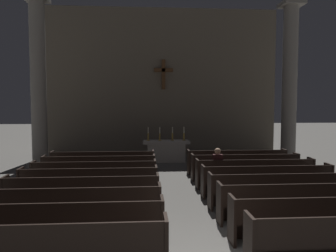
{
  "coord_description": "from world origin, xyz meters",
  "views": [
    {
      "loc": [
        -1.04,
        -5.31,
        2.79
      ],
      "look_at": [
        0.0,
        9.16,
        1.79
      ],
      "focal_mm": 35.84,
      "sensor_mm": 36.0,
      "label": 1
    }
  ],
  "objects_px": {
    "pew_right_row_4": "(282,190)",
    "pew_left_row_8": "(103,163)",
    "pew_right_row_2": "(326,218)",
    "column_right_second": "(290,86)",
    "pew_left_row_3": "(73,207)",
    "candlestick_outer_left": "(148,136)",
    "pew_left_row_4": "(82,194)",
    "pew_right_row_7": "(245,167)",
    "candlestick_outer_right": "(184,136)",
    "pew_right_row_6": "(255,173)",
    "pew_right_row_5": "(267,180)",
    "pew_left_row_7": "(99,169)",
    "column_left_second": "(38,85)",
    "lone_worshipper": "(217,167)",
    "pew_right_row_3": "(301,202)",
    "altar": "(166,150)",
    "candlestick_inner_right": "(172,136)",
    "candlestick_inner_left": "(160,136)",
    "pew_left_row_2": "(61,224)",
    "pew_left_row_5": "(89,183)",
    "pew_left_row_1": "(45,249)",
    "pew_left_row_6": "(95,175)",
    "pew_right_row_8": "(237,161)"
  },
  "relations": [
    {
      "from": "pew_left_row_1",
      "to": "pew_left_row_7",
      "type": "distance_m",
      "value": 6.53
    },
    {
      "from": "candlestick_outer_right",
      "to": "pew_left_row_7",
      "type": "bearing_deg",
      "value": -131.46
    },
    {
      "from": "pew_left_row_5",
      "to": "candlestick_outer_right",
      "type": "height_order",
      "value": "candlestick_outer_right"
    },
    {
      "from": "column_right_second",
      "to": "candlestick_inner_left",
      "type": "xyz_separation_m",
      "value": [
        -5.87,
        0.86,
        -2.34
      ]
    },
    {
      "from": "pew_left_row_4",
      "to": "candlestick_inner_left",
      "type": "xyz_separation_m",
      "value": [
        2.32,
        7.19,
        0.73
      ]
    },
    {
      "from": "pew_right_row_6",
      "to": "candlestick_outer_left",
      "type": "xyz_separation_m",
      "value": [
        -3.47,
        5.01,
        0.73
      ]
    },
    {
      "from": "pew_left_row_6",
      "to": "pew_left_row_7",
      "type": "distance_m",
      "value": 1.09
    },
    {
      "from": "candlestick_outer_right",
      "to": "pew_right_row_6",
      "type": "bearing_deg",
      "value": -70.59
    },
    {
      "from": "pew_right_row_8",
      "to": "column_left_second",
      "type": "distance_m",
      "value": 8.96
    },
    {
      "from": "pew_right_row_3",
      "to": "pew_right_row_8",
      "type": "relative_size",
      "value": 1.0
    },
    {
      "from": "pew_right_row_4",
      "to": "pew_left_row_8",
      "type": "bearing_deg",
      "value": 140.23
    },
    {
      "from": "pew_left_row_4",
      "to": "pew_right_row_7",
      "type": "relative_size",
      "value": 1.0
    },
    {
      "from": "pew_left_row_3",
      "to": "pew_left_row_7",
      "type": "height_order",
      "value": "same"
    },
    {
      "from": "pew_left_row_8",
      "to": "pew_right_row_2",
      "type": "height_order",
      "value": "same"
    },
    {
      "from": "pew_right_row_6",
      "to": "candlestick_outer_right",
      "type": "xyz_separation_m",
      "value": [
        -1.77,
        5.01,
        0.73
      ]
    },
    {
      "from": "pew_right_row_4",
      "to": "pew_right_row_5",
      "type": "height_order",
      "value": "same"
    },
    {
      "from": "pew_left_row_8",
      "to": "column_right_second",
      "type": "distance_m",
      "value": 8.96
    },
    {
      "from": "pew_left_row_8",
      "to": "pew_right_row_2",
      "type": "relative_size",
      "value": 1.0
    },
    {
      "from": "candlestick_outer_left",
      "to": "candlestick_inner_right",
      "type": "height_order",
      "value": "same"
    },
    {
      "from": "pew_left_row_2",
      "to": "pew_right_row_8",
      "type": "relative_size",
      "value": 1.0
    },
    {
      "from": "pew_right_row_6",
      "to": "pew_right_row_7",
      "type": "relative_size",
      "value": 1.0
    },
    {
      "from": "pew_right_row_7",
      "to": "pew_left_row_5",
      "type": "bearing_deg",
      "value": -157.4
    },
    {
      "from": "pew_left_row_1",
      "to": "pew_left_row_4",
      "type": "height_order",
      "value": "same"
    },
    {
      "from": "pew_left_row_6",
      "to": "pew_left_row_2",
      "type": "bearing_deg",
      "value": -90.0
    },
    {
      "from": "pew_right_row_8",
      "to": "pew_right_row_3",
      "type": "bearing_deg",
      "value": -90.0
    },
    {
      "from": "column_left_second",
      "to": "lone_worshipper",
      "type": "bearing_deg",
      "value": -30.74
    },
    {
      "from": "pew_right_row_3",
      "to": "altar",
      "type": "xyz_separation_m",
      "value": [
        -2.62,
        8.28,
        0.06
      ]
    },
    {
      "from": "pew_right_row_3",
      "to": "candlestick_outer_right",
      "type": "distance_m",
      "value": 8.5
    },
    {
      "from": "pew_right_row_8",
      "to": "column_left_second",
      "type": "xyz_separation_m",
      "value": [
        -8.18,
        1.98,
        3.07
      ]
    },
    {
      "from": "pew_left_row_3",
      "to": "pew_right_row_5",
      "type": "bearing_deg",
      "value": 22.6
    },
    {
      "from": "pew_left_row_3",
      "to": "candlestick_outer_left",
      "type": "relative_size",
      "value": 6.11
    },
    {
      "from": "candlestick_inner_right",
      "to": "pew_left_row_4",
      "type": "bearing_deg",
      "value": -112.08
    },
    {
      "from": "pew_left_row_2",
      "to": "candlestick_inner_right",
      "type": "xyz_separation_m",
      "value": [
        2.92,
        9.37,
        0.73
      ]
    },
    {
      "from": "pew_left_row_1",
      "to": "altar",
      "type": "bearing_deg",
      "value": 75.95
    },
    {
      "from": "candlestick_inner_left",
      "to": "pew_left_row_3",
      "type": "bearing_deg",
      "value": -105.63
    },
    {
      "from": "pew_left_row_4",
      "to": "pew_left_row_7",
      "type": "relative_size",
      "value": 1.0
    },
    {
      "from": "pew_right_row_6",
      "to": "candlestick_outer_left",
      "type": "distance_m",
      "value": 6.14
    },
    {
      "from": "pew_right_row_2",
      "to": "column_right_second",
      "type": "relative_size",
      "value": 0.54
    },
    {
      "from": "pew_right_row_2",
      "to": "pew_right_row_4",
      "type": "height_order",
      "value": "same"
    },
    {
      "from": "pew_left_row_2",
      "to": "column_left_second",
      "type": "distance_m",
      "value": 9.52
    },
    {
      "from": "pew_right_row_5",
      "to": "lone_worshipper",
      "type": "xyz_separation_m",
      "value": [
        -1.26,
        1.13,
        0.22
      ]
    },
    {
      "from": "pew_left_row_4",
      "to": "candlestick_outer_left",
      "type": "xyz_separation_m",
      "value": [
        1.77,
        7.19,
        0.73
      ]
    },
    {
      "from": "altar",
      "to": "candlestick_outer_left",
      "type": "bearing_deg",
      "value": 180.0
    },
    {
      "from": "pew_left_row_3",
      "to": "pew_right_row_3",
      "type": "xyz_separation_m",
      "value": [
        5.23,
        0.0,
        0.0
      ]
    },
    {
      "from": "pew_right_row_4",
      "to": "candlestick_outer_right",
      "type": "distance_m",
      "value": 7.44
    },
    {
      "from": "candlestick_outer_right",
      "to": "candlestick_inner_right",
      "type": "bearing_deg",
      "value": 180.0
    },
    {
      "from": "pew_left_row_7",
      "to": "pew_right_row_5",
      "type": "height_order",
      "value": "same"
    },
    {
      "from": "candlestick_outer_left",
      "to": "candlestick_outer_right",
      "type": "distance_m",
      "value": 1.7
    },
    {
      "from": "candlestick_inner_left",
      "to": "pew_right_row_5",
      "type": "bearing_deg",
      "value": -64.45
    },
    {
      "from": "candlestick_inner_left",
      "to": "pew_right_row_2",
      "type": "bearing_deg",
      "value": -72.71
    }
  ]
}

